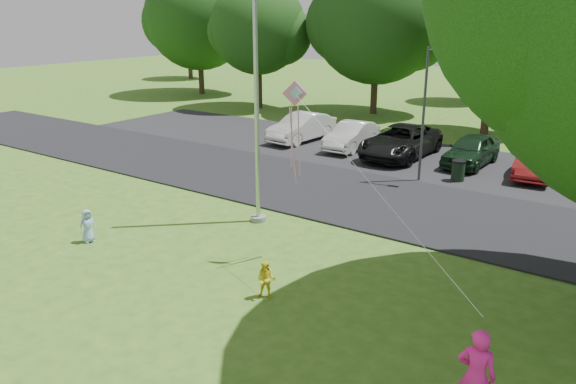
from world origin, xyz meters
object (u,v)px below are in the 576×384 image
Objects in this scene: trash_can at (458,171)px; woman at (476,376)px; street_lamp at (430,103)px; kite at (297,113)px; child_yellow at (266,280)px; child_blue at (88,226)px; flagpole at (256,92)px.

trash_can is 0.51× the size of woman.
woman reaches higher than trash_can.
street_lamp is 0.83× the size of kite.
child_yellow is (-5.34, 1.39, -0.39)m from woman.
woman is 0.27× the size of kite.
child_blue is (-11.69, 1.09, -0.36)m from woman.
street_lamp is at bearing -13.38° from child_blue.
kite reaches higher than child_yellow.
child_yellow is 4.22m from kite.
trash_can is at bearing 26.38° from street_lamp.
child_blue is at bearing -125.44° from flagpole.
street_lamp is 5.97× the size of trash_can.
woman reaches higher than child_blue.
woman is 7.59m from kite.
trash_can is at bearing -80.27° from woman.
kite is at bearing -99.41° from street_lamp.
woman is 5.53m from child_yellow.
woman is 1.82× the size of child_yellow.
child_blue is at bearing -15.54° from woman.
flagpole is 6.38m from child_blue.
trash_can is 10.52m from kite.
street_lamp is (2.74, 7.22, -1.01)m from flagpole.
child_blue reaches higher than child_yellow.
child_blue is (-3.03, -4.26, -3.66)m from flagpole.
street_lamp is at bearing -74.96° from woman.
flagpole is at bearing -22.13° from child_blue.
woman is at bearing -82.05° from child_blue.
child_yellow is at bearing -96.48° from street_lamp.
child_yellow is (-0.50, -11.96, 0.03)m from trash_can.
kite is (-1.08, -9.82, 3.62)m from trash_can.
flagpole is 11.35× the size of trash_can.
street_lamp is 3.03m from trash_can.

